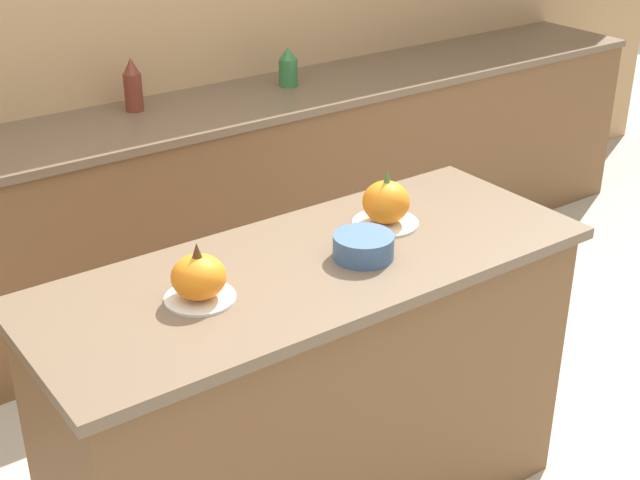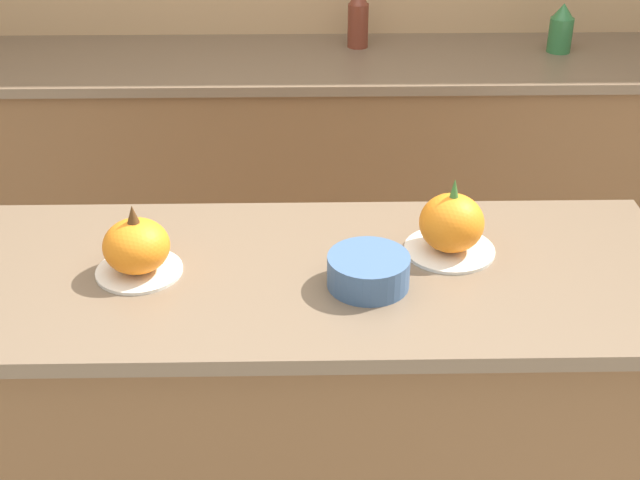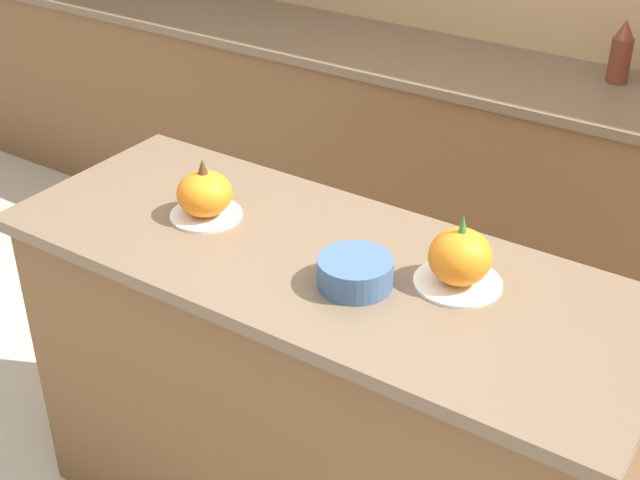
% 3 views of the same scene
% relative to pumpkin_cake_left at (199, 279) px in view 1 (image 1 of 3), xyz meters
% --- Properties ---
extents(wall_back, '(8.00, 0.06, 2.50)m').
position_rel_pumpkin_cake_left_xyz_m(wall_back, '(0.37, 1.83, 0.24)').
color(wall_back, tan).
rests_on(wall_back, ground_plane).
extents(kitchen_island, '(1.68, 0.65, 0.95)m').
position_rel_pumpkin_cake_left_xyz_m(kitchen_island, '(0.37, 0.00, -0.54)').
color(kitchen_island, brown).
rests_on(kitchen_island, ground_plane).
extents(back_counter, '(6.00, 0.60, 0.94)m').
position_rel_pumpkin_cake_left_xyz_m(back_counter, '(0.37, 1.50, -0.54)').
color(back_counter, brown).
rests_on(back_counter, ground_plane).
extents(pumpkin_cake_left, '(0.19, 0.19, 0.17)m').
position_rel_pumpkin_cake_left_xyz_m(pumpkin_cake_left, '(0.00, 0.00, 0.00)').
color(pumpkin_cake_left, silver).
rests_on(pumpkin_cake_left, kitchen_island).
extents(pumpkin_cake_right, '(0.21, 0.21, 0.18)m').
position_rel_pumpkin_cake_left_xyz_m(pumpkin_cake_right, '(0.70, 0.08, 0.01)').
color(pumpkin_cake_right, silver).
rests_on(pumpkin_cake_right, kitchen_island).
extents(bottle_tall, '(0.08, 0.08, 0.23)m').
position_rel_pumpkin_cake_left_xyz_m(bottle_tall, '(0.57, 1.63, 0.04)').
color(bottle_tall, maroon).
rests_on(bottle_tall, back_counter).
extents(bottle_short, '(0.09, 0.09, 0.18)m').
position_rel_pumpkin_cake_left_xyz_m(bottle_short, '(1.32, 1.56, 0.01)').
color(bottle_short, '#2D6B38').
rests_on(bottle_short, back_counter).
extents(mixing_bowl, '(0.18, 0.18, 0.07)m').
position_rel_pumpkin_cake_left_xyz_m(mixing_bowl, '(0.50, -0.06, -0.03)').
color(mixing_bowl, '#3D5B84').
rests_on(mixing_bowl, kitchen_island).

